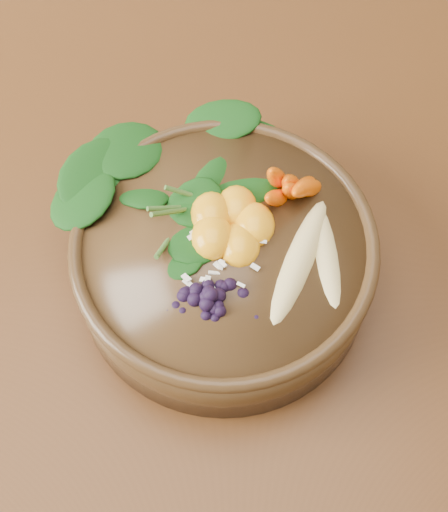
% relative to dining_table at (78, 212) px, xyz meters
% --- Properties ---
extents(ground, '(4.00, 4.00, 0.00)m').
position_rel_dining_table_xyz_m(ground, '(0.00, 0.00, -0.66)').
color(ground, '#381E0F').
rests_on(ground, ground).
extents(dining_table, '(1.60, 0.90, 0.75)m').
position_rel_dining_table_xyz_m(dining_table, '(0.00, 0.00, 0.00)').
color(dining_table, '#331C0C').
rests_on(dining_table, ground).
extents(stoneware_bowl, '(0.30, 0.30, 0.07)m').
position_rel_dining_table_xyz_m(stoneware_bowl, '(0.16, -0.13, 0.13)').
color(stoneware_bowl, '#3F2B16').
rests_on(stoneware_bowl, dining_table).
extents(kale_heap, '(0.19, 0.18, 0.04)m').
position_rel_dining_table_xyz_m(kale_heap, '(0.13, -0.07, 0.18)').
color(kale_heap, '#134611').
rests_on(kale_heap, stoneware_bowl).
extents(carrot_cluster, '(0.06, 0.06, 0.07)m').
position_rel_dining_table_xyz_m(carrot_cluster, '(0.22, -0.07, 0.19)').
color(carrot_cluster, '#FB6500').
rests_on(carrot_cluster, stoneware_bowl).
extents(banana_halves, '(0.07, 0.13, 0.02)m').
position_rel_dining_table_xyz_m(banana_halves, '(0.23, -0.14, 0.17)').
color(banana_halves, '#E0CC84').
rests_on(banana_halves, stoneware_bowl).
extents(mandarin_cluster, '(0.09, 0.09, 0.03)m').
position_rel_dining_table_xyz_m(mandarin_cluster, '(0.16, -0.11, 0.17)').
color(mandarin_cluster, '#F7A113').
rests_on(mandarin_cluster, stoneware_bowl).
extents(blueberry_pile, '(0.13, 0.11, 0.03)m').
position_rel_dining_table_xyz_m(blueberry_pile, '(0.15, -0.18, 0.18)').
color(blueberry_pile, black).
rests_on(blueberry_pile, stoneware_bowl).
extents(coconut_flakes, '(0.09, 0.08, 0.01)m').
position_rel_dining_table_xyz_m(coconut_flakes, '(0.16, -0.15, 0.16)').
color(coconut_flakes, white).
rests_on(coconut_flakes, stoneware_bowl).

